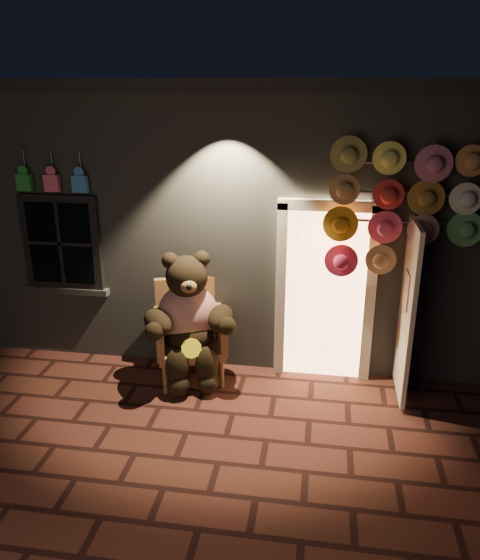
# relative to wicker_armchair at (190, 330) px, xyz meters

# --- Properties ---
(ground) EXTENTS (60.00, 60.00, 0.00)m
(ground) POSITION_rel_wicker_armchair_xyz_m (0.25, -1.21, -0.59)
(ground) COLOR #52251F
(ground) RESTS_ON ground
(shop_building) EXTENTS (7.30, 5.95, 3.51)m
(shop_building) POSITION_rel_wicker_armchair_xyz_m (0.25, 2.78, 1.14)
(shop_building) COLOR slate
(shop_building) RESTS_ON ground
(wicker_armchair) EXTENTS (0.99, 0.95, 1.18)m
(wicker_armchair) POSITION_rel_wicker_armchair_xyz_m (0.00, 0.00, 0.00)
(wicker_armchair) COLOR #98693B
(wicker_armchair) RESTS_ON ground
(teddy_bear) EXTENTS (1.09, 1.02, 1.59)m
(teddy_bear) POSITION_rel_wicker_armchair_xyz_m (0.03, -0.15, 0.21)
(teddy_bear) COLOR #B32513
(teddy_bear) RESTS_ON ground
(hat_rack) EXTENTS (1.61, 0.22, 2.85)m
(hat_rack) POSITION_rel_wicker_armchair_xyz_m (2.32, 0.07, 1.59)
(hat_rack) COLOR #59595E
(hat_rack) RESTS_ON ground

